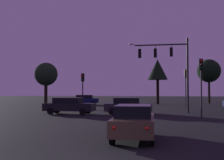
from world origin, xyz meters
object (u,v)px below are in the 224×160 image
object	(u,v)px
traffic_signal_mast_arm	(169,61)
traffic_light_median	(201,76)
car_nearside_lane	(134,121)
tree_right_cluster	(158,70)
traffic_light_corner_right	(83,84)
car_crossing_right	(128,106)
tree_left_far	(46,75)
tree_behind_sign	(209,71)
car_far_lane	(84,100)
traffic_light_corner_left	(186,81)
car_crossing_left	(69,105)

from	to	relation	value
traffic_signal_mast_arm	traffic_light_median	size ratio (longest dim) A/B	1.56
car_nearside_lane	tree_right_cluster	bearing A→B (deg)	87.31
traffic_light_corner_right	car_nearside_lane	distance (m)	19.19
traffic_signal_mast_arm	traffic_light_median	world-z (taller)	traffic_signal_mast_arm
car_crossing_right	traffic_light_corner_right	bearing A→B (deg)	139.87
tree_left_far	tree_right_cluster	distance (m)	17.56
traffic_light_corner_right	car_crossing_right	bearing A→B (deg)	-40.13
tree_right_cluster	traffic_light_median	bearing A→B (deg)	-82.59
tree_behind_sign	tree_right_cluster	distance (m)	9.59
traffic_light_median	car_far_lane	size ratio (longest dim) A/B	0.97
car_far_lane	traffic_signal_mast_arm	bearing A→B (deg)	-49.91
car_far_lane	tree_right_cluster	xyz separation A→B (m)	(11.28, 3.47, 4.70)
traffic_light_corner_left	tree_right_cluster	xyz separation A→B (m)	(-2.92, 13.34, 2.28)
traffic_light_corner_right	traffic_light_corner_left	bearing A→B (deg)	13.03
traffic_signal_mast_arm	tree_right_cluster	xyz separation A→B (m)	(-0.85, 17.88, 0.41)
traffic_light_corner_left	car_far_lane	world-z (taller)	traffic_light_corner_left
car_crossing_left	traffic_light_corner_right	bearing A→B (deg)	89.76
traffic_signal_mast_arm	tree_left_far	xyz separation A→B (m)	(-16.66, 10.30, -0.62)
traffic_light_corner_left	tree_right_cluster	bearing A→B (deg)	102.33
car_crossing_right	tree_right_cluster	size ratio (longest dim) A/B	0.61
tree_right_cluster	traffic_light_corner_left	bearing A→B (deg)	-77.67
car_crossing_right	tree_left_far	xyz separation A→B (m)	(-12.78, 12.88, 3.67)
car_crossing_right	tree_right_cluster	bearing A→B (deg)	81.56
car_crossing_left	car_crossing_right	xyz separation A→B (m)	(5.35, 0.49, -0.00)
tree_behind_sign	car_crossing_right	bearing A→B (deg)	-115.58
traffic_light_corner_left	car_crossing_right	distance (m)	9.58
traffic_signal_mast_arm	traffic_light_corner_left	distance (m)	5.32
car_far_lane	tree_left_far	xyz separation A→B (m)	(-4.54, -4.10, 3.67)
traffic_light_median	tree_left_far	world-z (taller)	tree_left_far
traffic_light_median	car_far_lane	bearing A→B (deg)	125.93
car_crossing_right	tree_right_cluster	distance (m)	21.20
traffic_light_corner_right	tree_behind_sign	world-z (taller)	tree_behind_sign
traffic_light_median	tree_behind_sign	xyz separation A→B (m)	(5.68, 27.25, 2.22)
traffic_light_median	tree_behind_sign	world-z (taller)	tree_behind_sign
car_crossing_left	tree_left_far	world-z (taller)	tree_left_far
car_crossing_left	tree_right_cluster	bearing A→B (deg)	68.17
car_crossing_left	tree_left_far	distance (m)	15.73
car_crossing_left	tree_right_cluster	distance (m)	23.05
traffic_light_corner_left	car_far_lane	distance (m)	17.45
car_far_lane	tree_behind_sign	world-z (taller)	tree_behind_sign
traffic_light_corner_left	car_crossing_left	size ratio (longest dim) A/B	0.96
traffic_light_median	car_nearside_lane	size ratio (longest dim) A/B	1.09
traffic_light_corner_right	tree_left_far	xyz separation A→B (m)	(-7.45, 8.38, 1.58)
car_nearside_lane	tree_behind_sign	bearing A→B (deg)	74.80
traffic_light_median	car_nearside_lane	world-z (taller)	traffic_light_median
traffic_light_corner_right	car_nearside_lane	world-z (taller)	traffic_light_corner_right
traffic_signal_mast_arm	traffic_light_corner_left	bearing A→B (deg)	65.45
traffic_light_corner_left	car_far_lane	xyz separation A→B (m)	(-14.19, 9.87, -2.42)
car_crossing_left	car_far_lane	world-z (taller)	same
car_crossing_left	tree_right_cluster	world-z (taller)	tree_right_cluster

